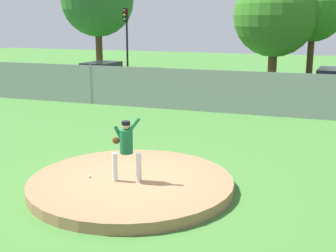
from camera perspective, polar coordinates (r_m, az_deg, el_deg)
The scene contains 13 objects.
ground_plane at distance 16.94m, azimuth 3.58°, elevation -0.91°, with size 80.00×80.00×0.00m, color #427A33.
asphalt_strip at distance 25.05m, azimuth 8.93°, elevation 3.67°, with size 44.00×7.00×0.01m, color #2B2B2D.
pitchers_mound at distance 11.50m, azimuth -4.71°, elevation -7.30°, with size 5.17×5.17×0.26m, color #99704C.
pitcher_youth at distance 11.03m, azimuth -5.36°, elevation -2.38°, with size 0.78×0.32×1.64m.
baseball at distance 11.65m, azimuth -9.93°, elevation -6.29°, with size 0.07×0.07×0.07m, color white.
chainlink_fence at distance 20.54m, azimuth 6.69°, elevation 4.35°, with size 33.24×0.07×2.05m.
parked_car_slate at distance 27.82m, azimuth -8.42°, elevation 6.27°, with size 2.14×4.26×1.63m.
parked_car_teal at distance 24.09m, azimuth 20.44°, elevation 4.62°, with size 2.17×4.37×1.78m.
traffic_cone_orange at distance 27.16m, azimuth 2.17°, elevation 5.13°, with size 0.40×0.40×0.55m.
traffic_light_near at distance 31.64m, azimuth -5.32°, elevation 11.86°, with size 0.28×0.46×4.88m.
tree_slender_far at distance 38.16m, azimuth -8.95°, elevation 15.51°, with size 5.88×5.88×8.62m.
tree_broad_left at distance 31.21m, azimuth 13.42°, elevation 13.49°, with size 5.46×5.46×7.14m.
tree_bushy_near at distance 32.46m, azimuth 17.99°, elevation 13.75°, with size 4.17×4.17×6.82m.
Camera 1 is at (4.44, -9.80, 4.21)m, focal length 48.01 mm.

